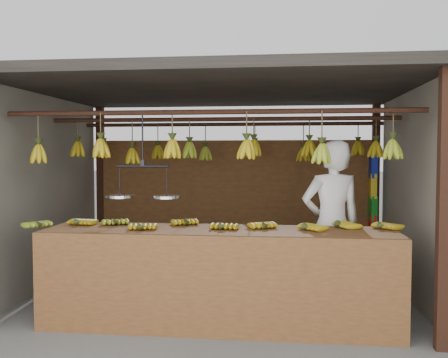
# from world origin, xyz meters

# --- Properties ---
(ground) EXTENTS (80.00, 80.00, 0.00)m
(ground) POSITION_xyz_m (0.00, 0.00, 0.00)
(ground) COLOR #5B5B57
(stall) EXTENTS (4.30, 3.30, 2.40)m
(stall) POSITION_xyz_m (0.00, 0.33, 1.97)
(stall) COLOR black
(stall) RESTS_ON ground
(counter) EXTENTS (3.49, 0.75, 0.96)m
(counter) POSITION_xyz_m (0.11, -1.22, 0.71)
(counter) COLOR brown
(counter) RESTS_ON ground
(hanging_bananas) EXTENTS (3.64, 2.24, 0.37)m
(hanging_bananas) POSITION_xyz_m (-0.00, -0.01, 1.64)
(hanging_bananas) COLOR #B09312
(hanging_bananas) RESTS_ON ground
(balance_scale) EXTENTS (0.74, 0.28, 0.82)m
(balance_scale) POSITION_xyz_m (-0.64, -1.00, 1.23)
(balance_scale) COLOR black
(balance_scale) RESTS_ON ground
(vendor) EXTENTS (0.74, 0.60, 1.75)m
(vendor) POSITION_xyz_m (1.20, -0.53, 0.87)
(vendor) COLOR white
(vendor) RESTS_ON ground
(bag_bundles) EXTENTS (0.08, 0.26, 1.18)m
(bag_bundles) POSITION_xyz_m (1.94, 1.35, 1.02)
(bag_bundles) COLOR #1426BF
(bag_bundles) RESTS_ON ground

